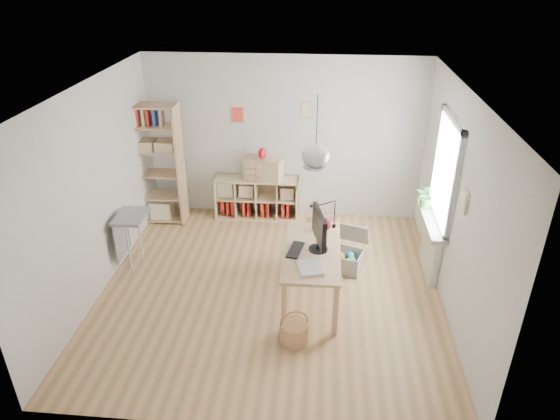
# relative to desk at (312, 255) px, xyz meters

# --- Properties ---
(ground) EXTENTS (4.50, 4.50, 0.00)m
(ground) POSITION_rel_desk_xyz_m (-0.55, 0.15, -0.66)
(ground) COLOR tan
(ground) RESTS_ON ground
(room_shell) EXTENTS (4.50, 4.50, 4.50)m
(room_shell) POSITION_rel_desk_xyz_m (-0.00, 0.00, 1.34)
(room_shell) COLOR white
(room_shell) RESTS_ON ground
(window_unit) EXTENTS (0.07, 1.16, 1.46)m
(window_unit) POSITION_rel_desk_xyz_m (1.68, 0.75, 0.89)
(window_unit) COLOR white
(window_unit) RESTS_ON ground
(radiator) EXTENTS (0.10, 0.80, 0.80)m
(radiator) POSITION_rel_desk_xyz_m (1.64, 0.75, -0.26)
(radiator) COLOR white
(radiator) RESTS_ON ground
(windowsill) EXTENTS (0.22, 1.20, 0.06)m
(windowsill) POSITION_rel_desk_xyz_m (1.59, 0.75, 0.17)
(windowsill) COLOR silver
(windowsill) RESTS_ON radiator
(desk) EXTENTS (0.70, 1.50, 0.75)m
(desk) POSITION_rel_desk_xyz_m (0.00, 0.00, 0.00)
(desk) COLOR tan
(desk) RESTS_ON ground
(cube_shelf) EXTENTS (1.40, 0.38, 0.72)m
(cube_shelf) POSITION_rel_desk_xyz_m (-1.02, 2.23, -0.36)
(cube_shelf) COLOR beige
(cube_shelf) RESTS_ON ground
(tall_bookshelf) EXTENTS (0.80, 0.38, 2.00)m
(tall_bookshelf) POSITION_rel_desk_xyz_m (-2.59, 1.95, 0.43)
(tall_bookshelf) COLOR tan
(tall_bookshelf) RESTS_ON ground
(side_table) EXTENTS (0.40, 0.55, 0.85)m
(side_table) POSITION_rel_desk_xyz_m (-2.59, 0.50, 0.01)
(side_table) COLOR #969699
(side_table) RESTS_ON ground
(chair) EXTENTS (0.46, 0.46, 0.83)m
(chair) POSITION_rel_desk_xyz_m (0.13, 0.61, -0.18)
(chair) COLOR #969699
(chair) RESTS_ON ground
(wicker_basket) EXTENTS (0.33, 0.33, 0.46)m
(wicker_basket) POSITION_rel_desk_xyz_m (-0.17, -0.87, -0.51)
(wicker_basket) COLOR #A17148
(wicker_basket) RESTS_ON ground
(storage_chest) EXTENTS (0.72, 0.77, 0.59)m
(storage_chest) POSITION_rel_desk_xyz_m (0.44, 0.78, -0.46)
(storage_chest) COLOR beige
(storage_chest) RESTS_ON ground
(monitor) EXTENTS (0.24, 0.60, 0.52)m
(monitor) POSITION_rel_desk_xyz_m (0.07, -0.01, 0.39)
(monitor) COLOR black
(monitor) RESTS_ON desk
(keyboard) EXTENTS (0.22, 0.42, 0.02)m
(keyboard) POSITION_rel_desk_xyz_m (-0.21, -0.05, 0.10)
(keyboard) COLOR black
(keyboard) RESTS_ON desk
(task_lamp) EXTENTS (0.36, 0.13, 0.39)m
(task_lamp) POSITION_rel_desk_xyz_m (0.09, 0.54, 0.36)
(task_lamp) COLOR black
(task_lamp) RESTS_ON desk
(yarn_ball) EXTENTS (0.17, 0.17, 0.17)m
(yarn_ball) POSITION_rel_desk_xyz_m (0.14, 0.50, 0.18)
(yarn_ball) COLOR #480918
(yarn_ball) RESTS_ON desk
(paper_tray) EXTENTS (0.35, 0.39, 0.03)m
(paper_tray) POSITION_rel_desk_xyz_m (-0.02, -0.45, 0.11)
(paper_tray) COLOR silver
(paper_tray) RESTS_ON desk
(drawer_chest) EXTENTS (0.69, 0.44, 0.36)m
(drawer_chest) POSITION_rel_desk_xyz_m (-0.89, 2.19, 0.25)
(drawer_chest) COLOR beige
(drawer_chest) RESTS_ON cube_shelf
(red_vase) EXTENTS (0.15, 0.15, 0.18)m
(red_vase) POSITION_rel_desk_xyz_m (-0.89, 2.19, 0.51)
(red_vase) COLOR maroon
(red_vase) RESTS_ON drawer_chest
(potted_plant) EXTENTS (0.38, 0.36, 0.35)m
(potted_plant) POSITION_rel_desk_xyz_m (1.57, 1.10, 0.38)
(potted_plant) COLOR #2D6E29
(potted_plant) RESTS_ON windowsill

